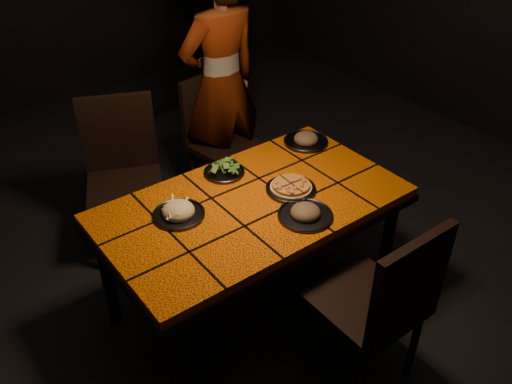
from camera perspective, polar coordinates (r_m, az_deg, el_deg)
room_shell at (r=2.50m, az=-0.46°, el=13.19°), size 6.04×7.04×3.08m
dining_table at (r=2.91m, az=-0.39°, el=-2.20°), size 1.62×0.92×0.75m
chair_near at (r=2.61m, az=13.30°, el=-11.13°), size 0.46×0.46×1.02m
chair_far_left at (r=3.55m, az=-13.85°, el=2.63°), size 0.61×0.61×1.03m
chair_far_right at (r=3.96m, az=-4.25°, el=6.38°), size 0.50×0.50×0.95m
diner at (r=3.88m, az=-3.71°, el=11.26°), size 0.65×0.43×1.75m
plate_pizza at (r=2.94m, az=3.70°, el=0.46°), size 0.27×0.27×0.04m
plate_pasta at (r=2.77m, az=-8.16°, el=-2.11°), size 0.27×0.27×0.09m
plate_salad at (r=3.07m, az=-3.39°, el=2.35°), size 0.23×0.23×0.07m
plate_mushroom_a at (r=2.75m, az=5.23°, el=-2.20°), size 0.28×0.28×0.09m
plate_mushroom_b at (r=3.39m, az=5.29°, el=5.55°), size 0.28×0.28×0.09m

